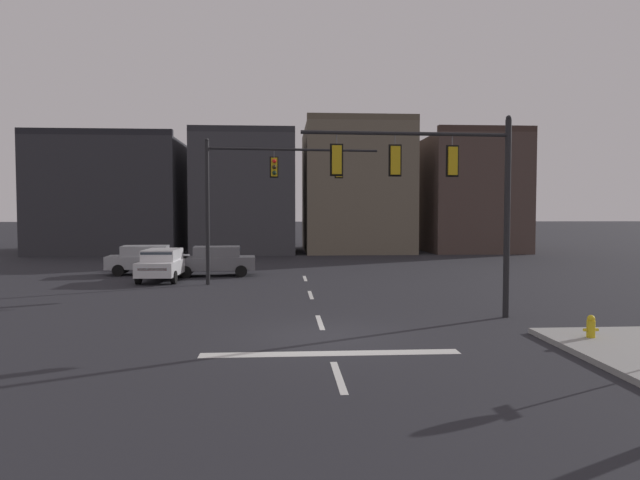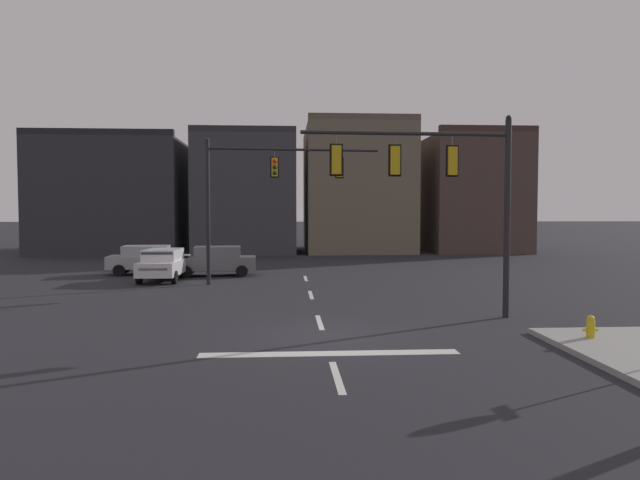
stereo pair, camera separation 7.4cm
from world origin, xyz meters
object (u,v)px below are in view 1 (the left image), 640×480
car_lot_nearside (163,264)px  car_lot_middle (147,259)px  signal_mast_far_side (259,184)px  fire_hydrant (591,331)px  signal_mast_near_side (442,179)px  car_lot_farside (215,260)px

car_lot_nearside → car_lot_middle: bearing=116.0°
signal_mast_far_side → fire_hydrant: signal_mast_far_side is taller
signal_mast_near_side → car_lot_middle: signal_mast_near_side is taller
car_lot_nearside → signal_mast_far_side: bearing=-18.0°
car_lot_farside → signal_mast_far_side: bearing=-54.9°
car_lot_nearside → car_lot_middle: size_ratio=0.99×
fire_hydrant → car_lot_nearside: bearing=133.7°
signal_mast_near_side → car_lot_farside: signal_mast_near_side is taller
signal_mast_near_side → fire_hydrant: bearing=-50.7°
car_lot_nearside → fire_hydrant: size_ratio=6.00×
signal_mast_near_side → signal_mast_far_side: bearing=123.3°
car_lot_farside → car_lot_nearside: bearing=-139.7°
car_lot_farside → car_lot_middle: bearing=165.1°
car_lot_middle → fire_hydrant: size_ratio=6.08×
car_lot_farside → fire_hydrant: size_ratio=6.07×
signal_mast_far_side → car_lot_farside: size_ratio=1.84×
car_lot_middle → car_lot_farside: 4.00m
car_lot_farside → signal_mast_near_side: bearing=-56.2°
signal_mast_far_side → car_lot_middle: (-6.40, 4.64, -3.97)m
car_lot_nearside → signal_mast_near_side: bearing=-44.9°
signal_mast_near_side → fire_hydrant: (3.02, -3.70, -4.20)m
signal_mast_near_side → signal_mast_far_side: signal_mast_far_side is taller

